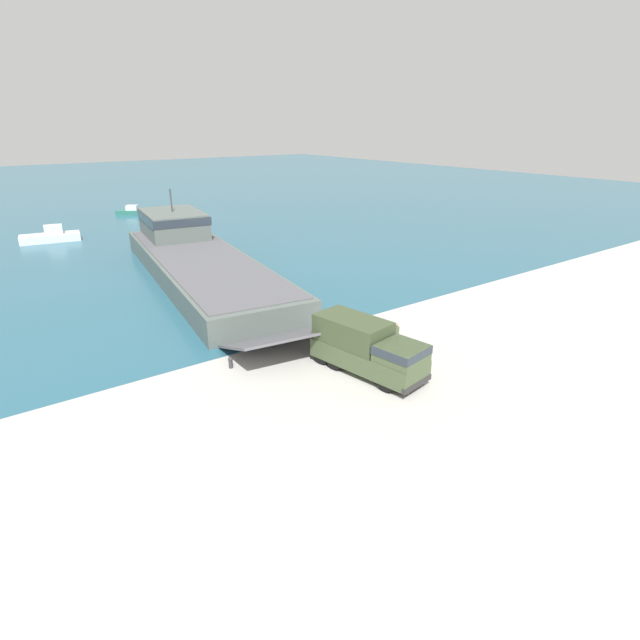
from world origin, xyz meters
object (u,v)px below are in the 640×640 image
(mooring_bollard, at_px, (231,362))
(landing_craft, at_px, (195,256))
(soldier_on_ramp, at_px, (396,333))
(moored_boat_b, at_px, (135,211))
(military_truck, at_px, (367,347))
(cargo_crate, at_px, (415,363))
(moored_boat_c, at_px, (51,236))

(mooring_bollard, bearing_deg, landing_craft, 72.45)
(soldier_on_ramp, relative_size, moored_boat_b, 0.31)
(military_truck, relative_size, mooring_bollard, 10.25)
(soldier_on_ramp, xyz_separation_m, mooring_bollard, (-10.01, 3.77, -0.66))
(landing_craft, height_order, soldier_on_ramp, landing_craft)
(military_truck, distance_m, mooring_bollard, 8.26)
(landing_craft, xyz_separation_m, moored_boat_b, (5.40, 37.82, -1.22))
(soldier_on_ramp, relative_size, cargo_crate, 1.78)
(moored_boat_c, bearing_deg, cargo_crate, -158.83)
(military_truck, distance_m, cargo_crate, 3.16)
(military_truck, relative_size, soldier_on_ramp, 4.09)
(military_truck, relative_size, moored_boat_c, 1.05)
(military_truck, distance_m, moored_boat_b, 63.95)
(military_truck, xyz_separation_m, moored_boat_c, (-8.88, 49.64, -0.94))
(moored_boat_c, bearing_deg, landing_craft, -150.44)
(military_truck, height_order, mooring_bollard, military_truck)
(soldier_on_ramp, xyz_separation_m, moored_boat_c, (-12.58, 48.21, -0.40))
(landing_craft, bearing_deg, moored_boat_c, 118.64)
(moored_boat_b, relative_size, moored_boat_c, 0.82)
(military_truck, bearing_deg, moored_boat_b, 164.79)
(landing_craft, height_order, mooring_bollard, landing_craft)
(mooring_bollard, height_order, cargo_crate, cargo_crate)
(moored_boat_b, distance_m, cargo_crate, 65.25)
(soldier_on_ramp, bearing_deg, moored_boat_c, 118.66)
(landing_craft, xyz_separation_m, moored_boat_c, (-9.11, 23.77, -1.04))
(landing_craft, relative_size, cargo_crate, 36.58)
(moored_boat_b, distance_m, moored_boat_c, 20.20)
(military_truck, relative_size, moored_boat_b, 1.28)
(landing_craft, xyz_separation_m, soldier_on_ramp, (3.47, -24.44, -0.63))
(moored_boat_c, bearing_deg, military_truck, -161.27)
(landing_craft, distance_m, military_truck, 25.87)
(mooring_bollard, distance_m, cargo_crate, 11.08)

